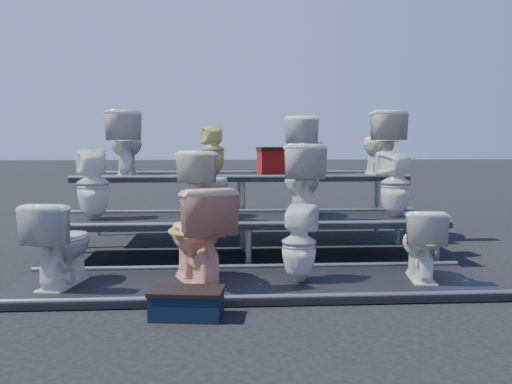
{
  "coord_description": "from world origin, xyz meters",
  "views": [
    {
      "loc": [
        -0.32,
        -6.25,
        1.28
      ],
      "look_at": [
        0.12,
        0.1,
        0.74
      ],
      "focal_mm": 40.0,
      "sensor_mm": 36.0,
      "label": 1
    }
  ],
  "objects": [
    {
      "name": "toilet_10",
      "position": [
        0.89,
        1.3,
        1.25
      ],
      "size": [
        0.7,
        0.87,
        0.77
      ],
      "primitive_type": "imported",
      "rotation": [
        0.0,
        0.0,
        2.73
      ],
      "color": "silver",
      "rests_on": "tier_back"
    },
    {
      "name": "tier_front",
      "position": [
        0.0,
        -1.3,
        0.03
      ],
      "size": [
        4.2,
        1.2,
        0.06
      ],
      "primitive_type": "cube",
      "color": "black",
      "rests_on": "ground"
    },
    {
      "name": "toilet_2",
      "position": [
        0.4,
        -1.3,
        0.4
      ],
      "size": [
        0.4,
        0.41,
        0.68
      ],
      "primitive_type": "imported",
      "rotation": [
        0.0,
        0.0,
        2.74
      ],
      "color": "silver",
      "rests_on": "tier_front"
    },
    {
      "name": "ground",
      "position": [
        0.0,
        0.0,
        0.0
      ],
      "size": [
        80.0,
        80.0,
        0.0
      ],
      "primitive_type": "plane",
      "color": "black",
      "rests_on": "ground"
    },
    {
      "name": "red_crate",
      "position": [
        0.47,
        1.4,
        1.02
      ],
      "size": [
        0.49,
        0.41,
        0.33
      ],
      "primitive_type": "cube",
      "rotation": [
        0.0,
        0.0,
        0.12
      ],
      "color": "maroon",
      "rests_on": "tier_back"
    },
    {
      "name": "toilet_4",
      "position": [
        -1.66,
        0.0,
        0.84
      ],
      "size": [
        0.43,
        0.44,
        0.76
      ],
      "primitive_type": "imported",
      "rotation": [
        0.0,
        0.0,
        3.45
      ],
      "color": "silver",
      "rests_on": "tier_mid"
    },
    {
      "name": "tier_mid",
      "position": [
        0.0,
        0.0,
        0.23
      ],
      "size": [
        4.2,
        1.2,
        0.46
      ],
      "primitive_type": "cube",
      "color": "black",
      "rests_on": "ground"
    },
    {
      "name": "tier_back",
      "position": [
        0.0,
        1.3,
        0.43
      ],
      "size": [
        4.2,
        1.2,
        0.86
      ],
      "primitive_type": "cube",
      "color": "black",
      "rests_on": "ground"
    },
    {
      "name": "toilet_6",
      "position": [
        0.62,
        0.0,
        0.87
      ],
      "size": [
        0.49,
        0.82,
        0.82
      ],
      "primitive_type": "imported",
      "rotation": [
        0.0,
        0.0,
        3.1
      ],
      "color": "silver",
      "rests_on": "tier_mid"
    },
    {
      "name": "toilet_11",
      "position": [
        1.88,
        1.3,
        1.28
      ],
      "size": [
        0.5,
        0.84,
        0.85
      ],
      "primitive_type": "imported",
      "rotation": [
        0.0,
        0.0,
        3.17
      ],
      "color": "silver",
      "rests_on": "tier_back"
    },
    {
      "name": "toilet_1",
      "position": [
        -0.49,
        -1.3,
        0.49
      ],
      "size": [
        0.73,
        0.94,
        0.85
      ],
      "primitive_type": "imported",
      "rotation": [
        0.0,
        0.0,
        3.48
      ],
      "color": "#E7AC8F",
      "rests_on": "tier_front"
    },
    {
      "name": "toilet_5",
      "position": [
        -0.43,
        0.0,
        0.83
      ],
      "size": [
        0.65,
        0.83,
        0.74
      ],
      "primitive_type": "imported",
      "rotation": [
        0.0,
        0.0,
        2.77
      ],
      "color": "silver",
      "rests_on": "tier_mid"
    },
    {
      "name": "step_stool",
      "position": [
        -0.55,
        -2.12,
        0.09
      ],
      "size": [
        0.55,
        0.38,
        0.18
      ],
      "primitive_type": "cube",
      "rotation": [
        0.0,
        0.0,
        -0.14
      ],
      "color": "black",
      "rests_on": "ground"
    },
    {
      "name": "toilet_9",
      "position": [
        -0.37,
        1.3,
        1.19
      ],
      "size": [
        0.36,
        0.36,
        0.66
      ],
      "primitive_type": "imported",
      "rotation": [
        0.0,
        0.0,
        3.36
      ],
      "color": "#CECA7B",
      "rests_on": "tier_back"
    },
    {
      "name": "toilet_7",
      "position": [
        1.69,
        0.0,
        0.83
      ],
      "size": [
        0.44,
        0.45,
        0.74
      ],
      "primitive_type": "imported",
      "rotation": [
        0.0,
        0.0,
        3.57
      ],
      "color": "silver",
      "rests_on": "tier_mid"
    },
    {
      "name": "toilet_3",
      "position": [
        1.51,
        -1.3,
        0.38
      ],
      "size": [
        0.45,
        0.67,
        0.64
      ],
      "primitive_type": "imported",
      "rotation": [
        0.0,
        0.0,
        2.98
      ],
      "color": "silver",
      "rests_on": "tier_front"
    },
    {
      "name": "toilet_0",
      "position": [
        -1.66,
        -1.3,
        0.42
      ],
      "size": [
        0.54,
        0.78,
        0.73
      ],
      "primitive_type": "imported",
      "rotation": [
        0.0,
        0.0,
        2.94
      ],
      "color": "silver",
      "rests_on": "tier_front"
    },
    {
      "name": "toilet_8",
      "position": [
        -1.51,
        1.3,
        1.28
      ],
      "size": [
        0.54,
        0.86,
        0.84
      ],
      "primitive_type": "imported",
      "rotation": [
        0.0,
        0.0,
        3.24
      ],
      "color": "silver",
      "rests_on": "tier_back"
    }
  ]
}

